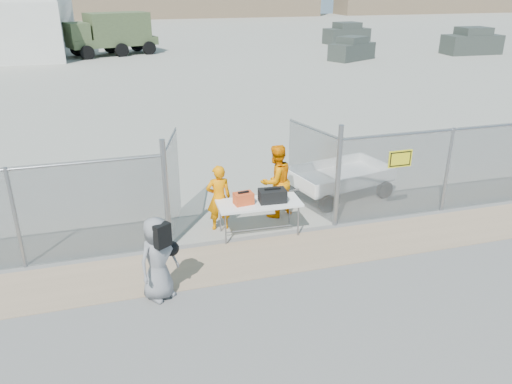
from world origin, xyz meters
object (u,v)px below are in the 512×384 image
object	(u,v)px
visitor	(158,259)
folding_table	(259,218)
security_worker_left	(219,198)
utility_trailer	(339,180)
security_worker_right	(276,181)

from	to	relation	value
visitor	folding_table	bearing A→B (deg)	4.69
folding_table	security_worker_left	size ratio (longest dim) A/B	1.19
utility_trailer	folding_table	bearing A→B (deg)	-162.61
folding_table	security_worker_right	world-z (taller)	security_worker_right
folding_table	visitor	xyz separation A→B (m)	(-2.49, -1.91, 0.41)
security_worker_right	utility_trailer	xyz separation A→B (m)	(2.09, 0.76, -0.50)
security_worker_right	visitor	size ratio (longest dim) A/B	1.14
security_worker_right	visitor	world-z (taller)	security_worker_right
folding_table	security_worker_left	world-z (taller)	security_worker_left
folding_table	visitor	size ratio (longest dim) A/B	1.18
security_worker_right	utility_trailer	size ratio (longest dim) A/B	0.53
folding_table	security_worker_left	xyz separation A→B (m)	(-0.83, 0.51, 0.40)
security_worker_left	security_worker_right	bearing A→B (deg)	-165.71
folding_table	visitor	bearing A→B (deg)	-140.63
security_worker_left	visitor	bearing A→B (deg)	57.00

